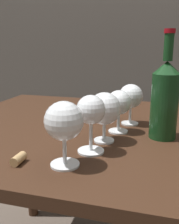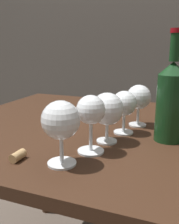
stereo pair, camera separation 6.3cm
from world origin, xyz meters
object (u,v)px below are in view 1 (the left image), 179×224
(wine_glass_pinot, at_px, (119,103))
(wine_glass_cabernet, at_px, (131,97))
(wine_bottle, at_px, (165,98))
(cork, at_px, (19,159))
(wine_glass_chardonnay, at_px, (64,122))
(wine_glass_merlot, at_px, (104,109))
(wine_glass_rose, at_px, (90,112))

(wine_glass_pinot, relative_size, wine_glass_cabernet, 0.95)
(wine_glass_cabernet, distance_m, wine_bottle, 0.15)
(wine_glass_cabernet, bearing_deg, cork, -119.19)
(wine_glass_chardonnay, relative_size, wine_glass_cabernet, 1.07)
(wine_glass_merlot, bearing_deg, cork, -129.77)
(wine_glass_chardonnay, xyz_separation_m, wine_glass_cabernet, (0.10, 0.35, -0.01))
(wine_glass_rose, height_order, wine_glass_cabernet, wine_glass_rose)
(cork, bearing_deg, wine_glass_rose, 37.84)
(cork, bearing_deg, wine_glass_pinot, 56.78)
(wine_glass_cabernet, bearing_deg, wine_glass_rose, -104.74)
(wine_glass_rose, xyz_separation_m, wine_glass_cabernet, (0.07, 0.27, -0.01))
(wine_glass_cabernet, relative_size, wine_bottle, 0.45)
(wine_glass_pinot, bearing_deg, wine_glass_cabernet, 74.91)
(wine_glass_rose, bearing_deg, wine_glass_merlot, 76.71)
(wine_glass_chardonnay, relative_size, cork, 3.55)
(wine_glass_rose, bearing_deg, wine_glass_pinot, 75.46)
(wine_glass_chardonnay, bearing_deg, wine_glass_merlot, 72.94)
(wine_glass_pinot, relative_size, wine_bottle, 0.43)
(wine_glass_pinot, relative_size, cork, 3.16)
(wine_glass_merlot, bearing_deg, wine_glass_rose, -103.29)
(wine_glass_chardonnay, distance_m, wine_glass_cabernet, 0.37)
(wine_bottle, bearing_deg, wine_glass_pinot, 174.13)
(wine_glass_rose, xyz_separation_m, cork, (-0.14, -0.11, -0.09))
(wine_glass_rose, xyz_separation_m, wine_bottle, (0.18, 0.16, 0.01))
(wine_glass_merlot, xyz_separation_m, wine_glass_pinot, (0.03, 0.09, -0.00))
(wine_glass_chardonnay, height_order, wine_glass_cabernet, wine_glass_chardonnay)
(wine_glass_chardonnay, height_order, wine_glass_merlot, wine_glass_chardonnay)
(wine_glass_rose, xyz_separation_m, wine_glass_pinot, (0.04, 0.17, -0.01))
(wine_glass_rose, bearing_deg, wine_bottle, 41.85)
(wine_glass_chardonnay, distance_m, cork, 0.14)
(wine_glass_cabernet, distance_m, cork, 0.44)
(wine_glass_rose, distance_m, wine_glass_cabernet, 0.28)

